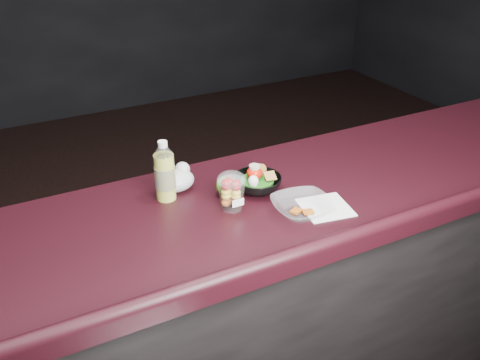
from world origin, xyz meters
The scene contains 8 objects.
counter centered at (0.00, 0.30, 0.51)m, with size 4.06×0.71×1.02m.
lemonade_bottle centered at (-0.18, 0.45, 1.11)m, with size 0.07×0.07×0.22m.
fruit_cup centered at (-0.01, 0.29, 1.09)m, with size 0.10×0.10×0.14m.
green_apple centered at (0.02, 0.38, 1.05)m, with size 0.07×0.07×0.08m.
plastic_bag centered at (-0.12, 0.49, 1.06)m, with size 0.13×0.11×0.09m.
snack_bowl centered at (0.13, 0.36, 1.05)m, with size 0.22×0.22×0.09m.
takeout_bowl centered at (0.18, 0.15, 1.04)m, with size 0.22×0.22×0.05m.
paper_napkin centered at (0.27, 0.14, 1.02)m, with size 0.16×0.16×0.00m, color white.
Camera 1 is at (-0.70, -1.09, 1.98)m, focal length 40.00 mm.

